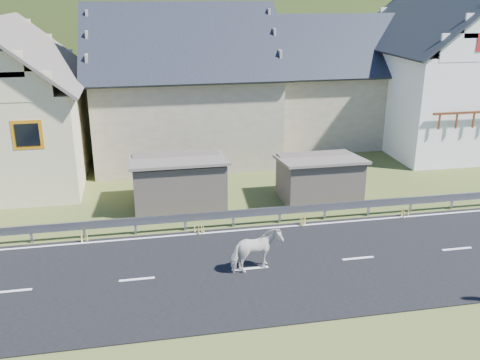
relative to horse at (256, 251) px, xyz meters
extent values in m
plane|color=#344519|center=(-0.12, 0.14, -0.80)|extent=(160.00, 160.00, 0.00)
cube|color=black|center=(-0.12, 0.14, -0.78)|extent=(60.00, 7.00, 0.04)
cube|color=silver|center=(-0.12, 0.14, -0.75)|extent=(60.00, 6.60, 0.01)
cube|color=#93969B|center=(-0.12, 3.82, -0.22)|extent=(28.00, 0.08, 0.34)
cube|color=#93969B|center=(-8.12, 3.84, -0.45)|extent=(0.10, 0.06, 0.70)
cube|color=#93969B|center=(-6.12, 3.84, -0.45)|extent=(0.10, 0.06, 0.70)
cube|color=#93969B|center=(-4.12, 3.84, -0.45)|extent=(0.10, 0.06, 0.70)
cube|color=#93969B|center=(-2.12, 3.84, -0.45)|extent=(0.10, 0.06, 0.70)
cube|color=#93969B|center=(-0.12, 3.84, -0.45)|extent=(0.10, 0.06, 0.70)
cube|color=#93969B|center=(1.88, 3.84, -0.45)|extent=(0.10, 0.06, 0.70)
cube|color=#93969B|center=(3.88, 3.84, -0.45)|extent=(0.10, 0.06, 0.70)
cube|color=#93969B|center=(5.88, 3.84, -0.45)|extent=(0.10, 0.06, 0.70)
cube|color=#93969B|center=(7.88, 3.84, -0.45)|extent=(0.10, 0.06, 0.70)
cube|color=#93969B|center=(9.88, 3.84, -0.45)|extent=(0.10, 0.06, 0.70)
cube|color=brown|center=(-2.12, 6.64, 0.30)|extent=(4.30, 3.30, 2.40)
cube|color=brown|center=(4.38, 6.14, 0.20)|extent=(3.80, 2.90, 2.20)
cube|color=beige|center=(-10.12, 12.14, 1.70)|extent=(7.00, 9.00, 5.00)
cube|color=#C4770C|center=(-8.52, 7.64, 2.60)|extent=(1.30, 0.12, 1.30)
cube|color=tan|center=(-1.12, 15.14, 1.70)|extent=(10.00, 9.00, 5.00)
cube|color=tan|center=(8.88, 17.14, 1.50)|extent=(9.00, 8.00, 4.60)
cube|color=white|center=(14.88, 14.14, 2.20)|extent=(8.00, 10.00, 6.00)
ellipsoid|color=#243512|center=(4.88, 180.14, -20.80)|extent=(440.00, 280.00, 260.00)
imported|color=silver|center=(0.00, 0.00, 0.00)|extent=(1.33, 1.96, 1.52)
camera|label=1|loc=(-3.69, -16.23, 8.54)|focal=40.00mm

